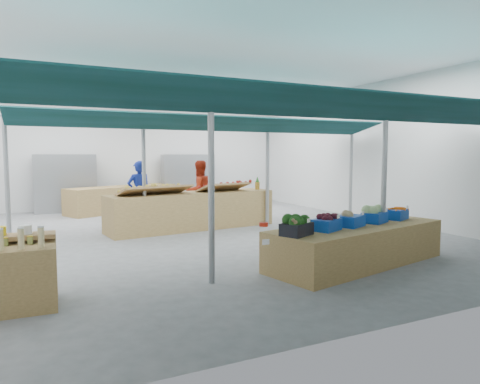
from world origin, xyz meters
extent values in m
plane|color=slate|center=(0.00, 0.00, 0.00)|extent=(13.00, 13.00, 0.00)
plane|color=silver|center=(0.00, 0.00, 4.20)|extent=(13.00, 13.00, 0.00)
plane|color=silver|center=(0.00, 6.50, 2.10)|extent=(12.00, 0.00, 12.00)
plane|color=silver|center=(6.00, 0.00, 2.10)|extent=(0.00, 13.00, 13.00)
cylinder|color=gray|center=(-4.00, 0.50, 1.50)|extent=(0.10, 0.10, 3.00)
cylinder|color=gray|center=(-1.00, -4.00, 1.50)|extent=(0.10, 0.10, 3.00)
cylinder|color=gray|center=(-1.00, 0.50, 1.50)|extent=(0.10, 0.10, 3.00)
cylinder|color=gray|center=(2.50, -4.00, 1.50)|extent=(0.10, 0.10, 3.00)
cylinder|color=gray|center=(2.50, 0.50, 1.50)|extent=(0.10, 0.10, 3.00)
cylinder|color=gray|center=(5.50, 0.50, 1.50)|extent=(0.10, 0.10, 3.00)
cylinder|color=gray|center=(0.75, -4.00, 2.85)|extent=(10.00, 0.06, 0.06)
cylinder|color=gray|center=(0.75, 0.50, 2.85)|extent=(10.00, 0.06, 0.06)
cube|color=#0A2B29|center=(0.75, -4.65, 2.78)|extent=(9.50, 1.28, 0.30)
cube|color=#0A2B29|center=(0.75, -3.35, 2.78)|extent=(9.50, 1.28, 0.30)
cube|color=#0A2B29|center=(0.75, -0.15, 2.78)|extent=(9.50, 1.28, 0.30)
cube|color=#0A2B29|center=(0.75, 1.15, 2.78)|extent=(9.50, 1.28, 0.30)
cube|color=#B23F33|center=(-2.50, 6.00, 1.00)|extent=(2.00, 0.50, 2.00)
cube|color=#B23F33|center=(2.00, 6.00, 1.00)|extent=(2.00, 0.50, 2.00)
cube|color=brown|center=(1.84, -4.06, 0.36)|extent=(3.86, 2.00, 0.72)
cube|color=brown|center=(0.39, 0.87, 0.49)|extent=(4.70, 1.67, 0.98)
cube|color=brown|center=(-0.21, 5.55, 0.45)|extent=(4.98, 2.98, 0.90)
cube|color=#0E3A97|center=(4.20, -2.92, 0.28)|extent=(0.50, 0.38, 0.55)
imported|color=navy|center=(-0.81, 1.97, 0.92)|extent=(0.72, 0.52, 1.84)
imported|color=#AF2C15|center=(0.99, 1.97, 0.92)|extent=(0.98, 0.80, 1.84)
cube|color=black|center=(0.30, -4.40, 0.82)|extent=(0.60, 0.53, 0.20)
cube|color=white|center=(0.39, -4.60, 0.98)|extent=(0.08, 0.04, 0.06)
cube|color=#0E3A97|center=(0.99, -4.25, 0.82)|extent=(0.60, 0.53, 0.20)
cube|color=white|center=(1.09, -4.45, 0.98)|extent=(0.08, 0.04, 0.06)
cube|color=#0E3A97|center=(1.64, -4.10, 0.82)|extent=(0.60, 0.53, 0.20)
cube|color=white|center=(1.74, -4.30, 0.98)|extent=(0.08, 0.04, 0.06)
cube|color=#0E3A97|center=(2.34, -3.95, 0.82)|extent=(0.60, 0.53, 0.20)
cube|color=white|center=(2.44, -4.15, 0.98)|extent=(0.08, 0.04, 0.06)
cube|color=#0E3A97|center=(3.04, -3.79, 0.82)|extent=(0.60, 0.53, 0.20)
cube|color=white|center=(3.14, -3.99, 0.98)|extent=(0.08, 0.04, 0.06)
sphere|color=brown|center=(0.17, -4.55, 0.96)|extent=(0.09, 0.09, 0.09)
sphere|color=brown|center=(0.12, -4.57, 1.00)|extent=(0.06, 0.06, 0.06)
cylinder|color=red|center=(-0.79, -5.29, 1.10)|extent=(0.12, 0.12, 0.05)
cube|color=white|center=(-0.79, -5.35, 0.88)|extent=(0.10, 0.01, 0.07)
cube|color=#997247|center=(-0.69, 0.62, 1.10)|extent=(2.01, 1.14, 0.26)
cube|color=#997247|center=(1.32, 0.88, 1.10)|extent=(1.62, 1.04, 0.26)
cylinder|color=#8C6019|center=(2.46, 1.03, 1.09)|extent=(0.14, 0.14, 0.22)
cone|color=#26661E|center=(2.46, 1.03, 1.28)|extent=(0.12, 0.12, 0.18)
camera|label=1|loc=(-3.42, -10.08, 1.99)|focal=32.00mm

